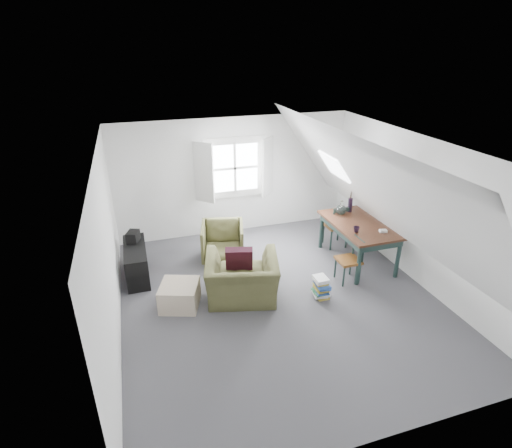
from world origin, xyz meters
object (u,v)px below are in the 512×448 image
object	(u,v)px
dining_chair_near	(350,259)
armchair_near	(242,298)
armchair_far	(223,258)
media_shelf	(137,264)
magazine_stack	(321,287)
dining_table	(359,228)
ottoman	(180,295)
dining_chair_far	(337,225)

from	to	relation	value
dining_chair_near	armchair_near	bearing A→B (deg)	-73.25
dining_chair_near	armchair_far	bearing A→B (deg)	-108.18
armchair_near	media_shelf	xyz separation A→B (m)	(-1.61, 1.20, 0.26)
dining_chair_near	magazine_stack	size ratio (longest dim) A/B	2.22
dining_table	dining_chair_near	bearing A→B (deg)	-129.31
dining_table	magazine_stack	bearing A→B (deg)	-142.30
armchair_far	dining_table	bearing A→B (deg)	-5.54
ottoman	magazine_stack	xyz separation A→B (m)	(2.26, -0.46, -0.01)
armchair_near	dining_table	bearing A→B (deg)	-153.58
armchair_far	ottoman	distance (m)	1.63
armchair_far	magazine_stack	xyz separation A→B (m)	(1.25, -1.73, 0.18)
ottoman	media_shelf	bearing A→B (deg)	119.26
ottoman	magazine_stack	bearing A→B (deg)	-11.53
armchair_near	ottoman	distance (m)	1.03
dining_chair_far	media_shelf	xyz separation A→B (m)	(-3.95, -0.00, -0.21)
media_shelf	magazine_stack	bearing A→B (deg)	-25.51
armchair_far	ottoman	world-z (taller)	ottoman
dining_chair_far	magazine_stack	world-z (taller)	dining_chair_far
media_shelf	magazine_stack	xyz separation A→B (m)	(2.87, -1.55, -0.08)
ottoman	dining_chair_far	size ratio (longest dim) A/B	0.64
armchair_far	dining_table	world-z (taller)	dining_table
dining_table	magazine_stack	xyz separation A→B (m)	(-1.16, -0.87, -0.51)
ottoman	dining_chair_far	distance (m)	3.52
ottoman	dining_table	bearing A→B (deg)	6.78
armchair_far	dining_table	xyz separation A→B (m)	(2.41, -0.86, 0.70)
ottoman	dining_chair_far	world-z (taller)	dining_chair_far
magazine_stack	dining_chair_far	bearing A→B (deg)	55.15
dining_table	dining_chair_near	distance (m)	0.77
ottoman	dining_chair_near	xyz separation A→B (m)	(2.95, -0.15, 0.23)
magazine_stack	armchair_far	bearing A→B (deg)	125.85
dining_table	ottoman	bearing A→B (deg)	-172.29
armchair_near	dining_chair_far	world-z (taller)	dining_chair_far
dining_chair_near	magazine_stack	world-z (taller)	dining_chair_near
armchair_far	armchair_near	bearing A→B (deg)	-76.02
armchair_far	dining_chair_near	distance (m)	2.44
media_shelf	magazine_stack	world-z (taller)	media_shelf
armchair_far	magazine_stack	size ratio (longest dim) A/B	2.22
dining_table	dining_chair_far	distance (m)	0.72
dining_table	dining_chair_far	size ratio (longest dim) A/B	1.76
armchair_far	media_shelf	size ratio (longest dim) A/B	0.71
dining_chair_near	magazine_stack	xyz separation A→B (m)	(-0.69, -0.31, -0.24)
dining_table	media_shelf	xyz separation A→B (m)	(-4.03, 0.68, -0.43)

